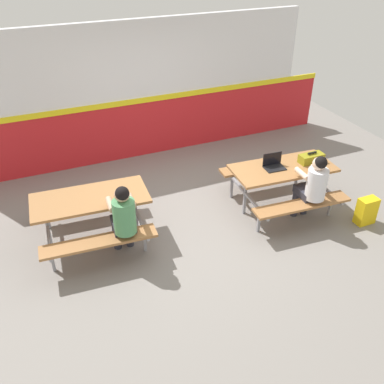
# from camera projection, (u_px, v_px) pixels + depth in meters

# --- Properties ---
(ground_plane) EXTENTS (10.00, 10.00, 0.02)m
(ground_plane) POSITION_uv_depth(u_px,v_px,m) (192.00, 221.00, 6.78)
(ground_plane) COLOR gray
(accent_backdrop) EXTENTS (8.00, 0.14, 2.60)m
(accent_backdrop) POSITION_uv_depth(u_px,v_px,m) (139.00, 95.00, 8.07)
(accent_backdrop) COLOR red
(accent_backdrop) RESTS_ON ground
(picnic_table_left) EXTENTS (1.67, 1.65, 0.74)m
(picnic_table_left) POSITION_uv_depth(u_px,v_px,m) (91.00, 207.00, 6.09)
(picnic_table_left) COLOR #9E6B3D
(picnic_table_left) RESTS_ON ground
(picnic_table_right) EXTENTS (1.67, 1.65, 0.74)m
(picnic_table_right) POSITION_uv_depth(u_px,v_px,m) (282.00, 176.00, 6.83)
(picnic_table_right) COLOR #9E6B3D
(picnic_table_right) RESTS_ON ground
(student_nearer) EXTENTS (0.38, 0.53, 1.21)m
(student_nearer) POSITION_uv_depth(u_px,v_px,m) (123.00, 216.00, 5.68)
(student_nearer) COLOR #2D2D38
(student_nearer) RESTS_ON ground
(student_further) EXTENTS (0.38, 0.53, 1.21)m
(student_further) POSITION_uv_depth(u_px,v_px,m) (313.00, 184.00, 6.37)
(student_further) COLOR #2D2D38
(student_further) RESTS_ON ground
(laptop_dark) EXTENTS (0.33, 0.24, 0.22)m
(laptop_dark) POSITION_uv_depth(u_px,v_px,m) (274.00, 165.00, 6.70)
(laptop_dark) COLOR black
(laptop_dark) RESTS_ON picnic_table_right
(toolbox_grey) EXTENTS (0.40, 0.18, 0.18)m
(toolbox_grey) POSITION_uv_depth(u_px,v_px,m) (311.00, 158.00, 6.84)
(toolbox_grey) COLOR olive
(toolbox_grey) RESTS_ON picnic_table_right
(backpack_dark) EXTENTS (0.30, 0.22, 0.44)m
(backpack_dark) POSITION_uv_depth(u_px,v_px,m) (366.00, 211.00, 6.63)
(backpack_dark) COLOR yellow
(backpack_dark) RESTS_ON ground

